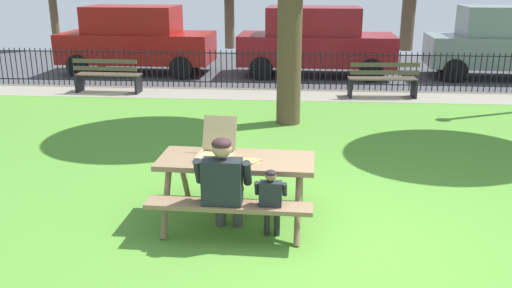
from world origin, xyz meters
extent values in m
cube|color=#518D30|center=(0.00, 2.13, -0.01)|extent=(28.00, 12.26, 0.02)
cube|color=gray|center=(0.00, 7.56, 0.00)|extent=(28.00, 1.40, 0.01)
cube|color=#424247|center=(0.00, 11.36, -0.01)|extent=(28.00, 6.19, 0.01)
cube|color=#84674C|center=(-1.14, 0.49, 0.74)|extent=(1.82, 0.81, 0.06)
cube|color=#84674C|center=(-1.16, -0.11, 0.44)|extent=(1.81, 0.33, 0.05)
cube|color=#84674C|center=(-1.13, 1.09, 0.44)|extent=(1.81, 0.33, 0.05)
cylinder|color=#84674C|center=(-1.89, 0.10, 0.35)|extent=(0.08, 0.44, 0.74)
cylinder|color=#84674C|center=(-1.87, 0.93, 0.35)|extent=(0.08, 0.44, 0.74)
cylinder|color=#84674C|center=(-0.42, 0.06, 0.35)|extent=(0.08, 0.44, 0.74)
cylinder|color=#84674C|center=(-0.40, 0.89, 0.35)|extent=(0.08, 0.44, 0.74)
cube|color=tan|center=(-1.38, 0.49, 0.78)|extent=(0.44, 0.44, 0.01)
cube|color=silver|center=(-1.38, 0.49, 0.78)|extent=(0.40, 0.40, 0.00)
cube|color=tan|center=(-1.40, 0.29, 0.80)|extent=(0.40, 0.05, 0.04)
cube|color=tan|center=(-1.36, 0.68, 0.80)|extent=(0.40, 0.05, 0.04)
cube|color=tan|center=(-1.58, 0.50, 0.80)|extent=(0.05, 0.40, 0.04)
cube|color=tan|center=(-1.19, 0.47, 0.80)|extent=(0.05, 0.40, 0.04)
cube|color=tan|center=(-1.36, 0.70, 1.02)|extent=(0.41, 0.19, 0.38)
cylinder|color=tan|center=(-1.38, 0.49, 0.79)|extent=(0.34, 0.34, 0.01)
cylinder|color=#E9C764|center=(-1.38, 0.49, 0.80)|extent=(0.31, 0.31, 0.00)
pyramid|color=#EFC950|center=(-0.98, 0.43, 0.78)|extent=(0.27, 0.26, 0.01)
cube|color=tan|center=(-0.90, 0.37, 0.78)|extent=(0.13, 0.16, 0.02)
cylinder|color=#444444|center=(-1.31, 0.32, 0.22)|extent=(0.12, 0.12, 0.44)
cylinder|color=#444444|center=(-1.32, 0.11, 0.47)|extent=(0.16, 0.42, 0.15)
cylinder|color=#444444|center=(-1.11, 0.31, 0.22)|extent=(0.12, 0.12, 0.44)
cylinder|color=#444444|center=(-1.12, 0.10, 0.47)|extent=(0.16, 0.42, 0.15)
cube|color=#1E2328|center=(-1.22, -0.10, 0.70)|extent=(0.43, 0.23, 0.52)
cylinder|color=#1E2328|center=(-1.48, -0.05, 0.80)|extent=(0.10, 0.21, 0.31)
cylinder|color=#1E2328|center=(-0.96, -0.06, 0.80)|extent=(0.10, 0.21, 0.31)
sphere|color=tan|center=(-1.22, -0.08, 1.08)|extent=(0.21, 0.21, 0.21)
ellipsoid|color=#341E22|center=(-1.22, -0.09, 1.13)|extent=(0.21, 0.20, 0.12)
cylinder|color=#292929|center=(-0.76, 0.12, 0.22)|extent=(0.07, 0.07, 0.44)
cylinder|color=#292929|center=(-0.76, 0.00, 0.46)|extent=(0.09, 0.24, 0.08)
cylinder|color=#292929|center=(-0.65, 0.12, 0.22)|extent=(0.07, 0.07, 0.44)
cylinder|color=#292929|center=(-0.65, 0.00, 0.46)|extent=(0.09, 0.24, 0.08)
cube|color=#1E2328|center=(-0.71, -0.12, 0.59)|extent=(0.24, 0.13, 0.29)
cylinder|color=#1E2328|center=(-0.86, -0.09, 0.65)|extent=(0.05, 0.12, 0.18)
cylinder|color=#1E2328|center=(-0.56, -0.09, 0.65)|extent=(0.05, 0.12, 0.18)
sphere|color=#8C6647|center=(-0.71, -0.11, 0.80)|extent=(0.12, 0.12, 0.12)
ellipsoid|color=black|center=(-0.71, -0.11, 0.83)|extent=(0.12, 0.11, 0.07)
cylinder|color=black|center=(0.00, 8.26, 0.89)|extent=(21.63, 0.03, 0.03)
cylinder|color=black|center=(0.00, 8.26, 0.15)|extent=(21.63, 0.03, 0.03)
cylinder|color=black|center=(-8.36, 8.26, 0.48)|extent=(0.02, 0.02, 0.97)
cylinder|color=black|center=(-8.22, 8.26, 0.48)|extent=(0.02, 0.02, 0.97)
cylinder|color=black|center=(-8.08, 8.26, 0.48)|extent=(0.02, 0.02, 0.97)
cylinder|color=black|center=(-7.93, 8.26, 0.48)|extent=(0.02, 0.02, 0.97)
cylinder|color=black|center=(-7.79, 8.26, 0.48)|extent=(0.02, 0.02, 0.97)
cylinder|color=black|center=(-7.65, 8.26, 0.48)|extent=(0.02, 0.02, 0.97)
cylinder|color=black|center=(-7.51, 8.26, 0.48)|extent=(0.02, 0.02, 0.97)
cylinder|color=black|center=(-7.37, 8.26, 0.48)|extent=(0.02, 0.02, 0.97)
cylinder|color=black|center=(-7.23, 8.26, 0.48)|extent=(0.02, 0.02, 0.97)
cylinder|color=black|center=(-7.09, 8.26, 0.48)|extent=(0.02, 0.02, 0.97)
cylinder|color=black|center=(-6.95, 8.26, 0.48)|extent=(0.02, 0.02, 0.97)
cylinder|color=black|center=(-6.81, 8.26, 0.48)|extent=(0.02, 0.02, 0.97)
cylinder|color=black|center=(-6.67, 8.26, 0.48)|extent=(0.02, 0.02, 0.97)
cylinder|color=black|center=(-6.53, 8.26, 0.48)|extent=(0.02, 0.02, 0.97)
cylinder|color=black|center=(-6.39, 8.26, 0.48)|extent=(0.02, 0.02, 0.97)
cylinder|color=black|center=(-6.25, 8.26, 0.48)|extent=(0.02, 0.02, 0.97)
cylinder|color=black|center=(-6.11, 8.26, 0.48)|extent=(0.02, 0.02, 0.97)
cylinder|color=black|center=(-5.97, 8.26, 0.48)|extent=(0.02, 0.02, 0.97)
cylinder|color=black|center=(-5.83, 8.26, 0.48)|extent=(0.02, 0.02, 0.97)
cylinder|color=black|center=(-5.69, 8.26, 0.48)|extent=(0.02, 0.02, 0.97)
cylinder|color=black|center=(-5.55, 8.26, 0.48)|extent=(0.02, 0.02, 0.97)
cylinder|color=black|center=(-5.41, 8.26, 0.48)|extent=(0.02, 0.02, 0.97)
cylinder|color=black|center=(-5.27, 8.26, 0.48)|extent=(0.02, 0.02, 0.97)
cylinder|color=black|center=(-5.13, 8.26, 0.48)|extent=(0.02, 0.02, 0.97)
cylinder|color=black|center=(-4.99, 8.26, 0.48)|extent=(0.02, 0.02, 0.97)
cylinder|color=black|center=(-4.85, 8.26, 0.48)|extent=(0.02, 0.02, 0.97)
cylinder|color=black|center=(-4.70, 8.26, 0.48)|extent=(0.02, 0.02, 0.97)
cylinder|color=black|center=(-4.56, 8.26, 0.48)|extent=(0.02, 0.02, 0.97)
cylinder|color=black|center=(-4.42, 8.26, 0.48)|extent=(0.02, 0.02, 0.97)
cylinder|color=black|center=(-4.28, 8.26, 0.48)|extent=(0.02, 0.02, 0.97)
cylinder|color=black|center=(-4.14, 8.26, 0.48)|extent=(0.02, 0.02, 0.97)
cylinder|color=black|center=(-4.00, 8.26, 0.48)|extent=(0.02, 0.02, 0.97)
cylinder|color=black|center=(-3.86, 8.26, 0.48)|extent=(0.02, 0.02, 0.97)
cylinder|color=black|center=(-3.72, 8.26, 0.48)|extent=(0.02, 0.02, 0.97)
cylinder|color=black|center=(-3.58, 8.26, 0.48)|extent=(0.02, 0.02, 0.97)
cylinder|color=black|center=(-3.44, 8.26, 0.48)|extent=(0.02, 0.02, 0.97)
cylinder|color=black|center=(-3.30, 8.26, 0.48)|extent=(0.02, 0.02, 0.97)
cylinder|color=black|center=(-3.16, 8.26, 0.48)|extent=(0.02, 0.02, 0.97)
cylinder|color=black|center=(-3.02, 8.26, 0.48)|extent=(0.02, 0.02, 0.97)
cylinder|color=black|center=(-2.88, 8.26, 0.48)|extent=(0.02, 0.02, 0.97)
cylinder|color=black|center=(-2.74, 8.26, 0.48)|extent=(0.02, 0.02, 0.97)
cylinder|color=black|center=(-2.60, 8.26, 0.48)|extent=(0.02, 0.02, 0.97)
cylinder|color=black|center=(-2.46, 8.26, 0.48)|extent=(0.02, 0.02, 0.97)
cylinder|color=black|center=(-2.32, 8.26, 0.48)|extent=(0.02, 0.02, 0.97)
cylinder|color=black|center=(-2.18, 8.26, 0.48)|extent=(0.02, 0.02, 0.97)
cylinder|color=black|center=(-2.04, 8.26, 0.48)|extent=(0.02, 0.02, 0.97)
cylinder|color=black|center=(-1.90, 8.26, 0.48)|extent=(0.02, 0.02, 0.97)
cylinder|color=black|center=(-1.76, 8.26, 0.48)|extent=(0.02, 0.02, 0.97)
cylinder|color=black|center=(-1.62, 8.26, 0.48)|extent=(0.02, 0.02, 0.97)
cylinder|color=black|center=(-1.47, 8.26, 0.48)|extent=(0.02, 0.02, 0.97)
cylinder|color=black|center=(-1.33, 8.26, 0.48)|extent=(0.02, 0.02, 0.97)
cylinder|color=black|center=(-1.19, 8.26, 0.48)|extent=(0.02, 0.02, 0.97)
cylinder|color=black|center=(-1.05, 8.26, 0.48)|extent=(0.02, 0.02, 0.97)
cylinder|color=black|center=(-0.91, 8.26, 0.48)|extent=(0.02, 0.02, 0.97)
cylinder|color=black|center=(-0.77, 8.26, 0.48)|extent=(0.02, 0.02, 0.97)
cylinder|color=black|center=(-0.63, 8.26, 0.48)|extent=(0.02, 0.02, 0.97)
cylinder|color=black|center=(-0.49, 8.26, 0.48)|extent=(0.02, 0.02, 0.97)
cylinder|color=black|center=(-0.35, 8.26, 0.48)|extent=(0.02, 0.02, 0.97)
cylinder|color=black|center=(-0.21, 8.26, 0.48)|extent=(0.02, 0.02, 0.97)
cylinder|color=black|center=(-0.07, 8.26, 0.48)|extent=(0.02, 0.02, 0.97)
cylinder|color=black|center=(0.07, 8.26, 0.48)|extent=(0.02, 0.02, 0.97)
cylinder|color=black|center=(0.21, 8.26, 0.48)|extent=(0.02, 0.02, 0.97)
cylinder|color=black|center=(0.35, 8.26, 0.48)|extent=(0.02, 0.02, 0.97)
cylinder|color=black|center=(0.49, 8.26, 0.48)|extent=(0.02, 0.02, 0.97)
cylinder|color=black|center=(0.63, 8.26, 0.48)|extent=(0.02, 0.02, 0.97)
cylinder|color=black|center=(0.77, 8.26, 0.48)|extent=(0.02, 0.02, 0.97)
cylinder|color=black|center=(0.91, 8.26, 0.48)|extent=(0.02, 0.02, 0.97)
cylinder|color=black|center=(1.05, 8.26, 0.48)|extent=(0.02, 0.02, 0.97)
cylinder|color=black|center=(1.19, 8.26, 0.48)|extent=(0.02, 0.02, 0.97)
cylinder|color=black|center=(1.33, 8.26, 0.48)|extent=(0.02, 0.02, 0.97)
cylinder|color=black|center=(1.47, 8.26, 0.48)|extent=(0.02, 0.02, 0.97)
cylinder|color=black|center=(1.62, 8.26, 0.48)|extent=(0.02, 0.02, 0.97)
cylinder|color=black|center=(1.76, 8.26, 0.48)|extent=(0.02, 0.02, 0.97)
cylinder|color=black|center=(1.90, 8.26, 0.48)|extent=(0.02, 0.02, 0.97)
cylinder|color=black|center=(2.04, 8.26, 0.48)|extent=(0.02, 0.02, 0.97)
cylinder|color=black|center=(2.18, 8.26, 0.48)|extent=(0.02, 0.02, 0.97)
cylinder|color=black|center=(2.32, 8.26, 0.48)|extent=(0.02, 0.02, 0.97)
cylinder|color=black|center=(2.46, 8.26, 0.48)|extent=(0.02, 0.02, 0.97)
cylinder|color=black|center=(2.60, 8.26, 0.48)|extent=(0.02, 0.02, 0.97)
cylinder|color=black|center=(2.74, 8.26, 0.48)|extent=(0.02, 0.02, 0.97)
cylinder|color=black|center=(2.88, 8.26, 0.48)|extent=(0.02, 0.02, 0.97)
cylinder|color=black|center=(3.02, 8.26, 0.48)|extent=(0.02, 0.02, 0.97)
cylinder|color=black|center=(3.16, 8.26, 0.48)|extent=(0.02, 0.02, 0.97)
cylinder|color=black|center=(3.30, 8.26, 0.48)|extent=(0.02, 0.02, 0.97)
cylinder|color=black|center=(3.44, 8.26, 0.48)|extent=(0.02, 0.02, 0.97)
cylinder|color=black|center=(3.58, 8.26, 0.48)|extent=(0.02, 0.02, 0.97)
cylinder|color=black|center=(3.72, 8.26, 0.48)|extent=(0.02, 0.02, 0.97)
cylinder|color=black|center=(3.86, 8.26, 0.48)|extent=(0.02, 0.02, 0.97)
cylinder|color=black|center=(4.00, 8.26, 0.48)|extent=(0.02, 0.02, 0.97)
cylinder|color=black|center=(4.14, 8.26, 0.48)|extent=(0.02, 0.02, 0.97)
cylinder|color=black|center=(4.28, 8.26, 0.48)|extent=(0.02, 0.02, 0.97)
cylinder|color=black|center=(4.42, 8.26, 0.48)|extent=(0.02, 0.02, 0.97)
cylinder|color=black|center=(4.56, 8.26, 0.48)|extent=(0.02, 0.02, 0.97)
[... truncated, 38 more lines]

